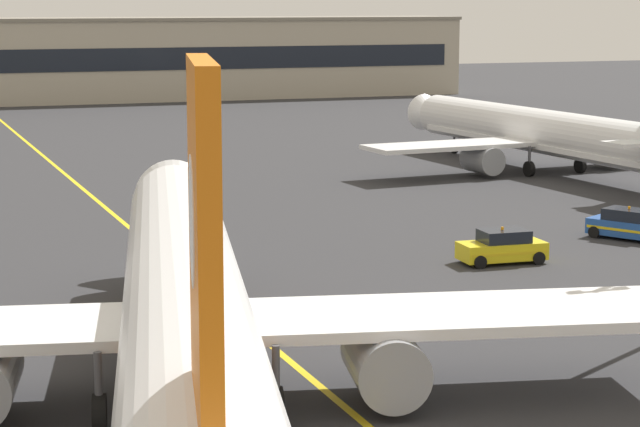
# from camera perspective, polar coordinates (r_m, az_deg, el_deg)

# --- Properties ---
(taxiway_centreline) EXTENTS (1.56, 180.00, 0.01)m
(taxiway_centreline) POSITION_cam_1_polar(r_m,az_deg,el_deg) (60.81, -6.82, -2.29)
(taxiway_centreline) COLOR yellow
(taxiway_centreline) RESTS_ON ground
(airliner_foreground) EXTENTS (32.29, 41.15, 11.65)m
(airliner_foreground) POSITION_cam_1_polar(r_m,az_deg,el_deg) (38.24, -6.22, -4.31)
(airliner_foreground) COLOR white
(airliner_foreground) RESTS_ON ground
(airliner_background) EXTENTS (28.08, 36.11, 10.13)m
(airliner_background) POSITION_cam_1_polar(r_m,az_deg,el_deg) (93.56, 10.24, 3.67)
(airliner_background) COLOR white
(airliner_background) RESTS_ON ground
(service_car_nearest) EXTENTS (3.63, 4.54, 1.79)m
(service_car_nearest) POSITION_cam_1_polar(r_m,az_deg,el_deg) (68.34, 14.00, -0.52)
(service_car_nearest) COLOR #2351A8
(service_car_nearest) RESTS_ON ground
(service_car_fourth) EXTENTS (4.28, 2.16, 1.79)m
(service_car_fourth) POSITION_cam_1_polar(r_m,az_deg,el_deg) (60.95, 8.39, -1.56)
(service_car_fourth) COLOR yellow
(service_car_fourth) RESTS_ON ground
(safety_cone_by_nose_gear) EXTENTS (0.44, 0.44, 0.55)m
(safety_cone_by_nose_gear) POSITION_cam_1_polar(r_m,az_deg,el_deg) (53.63, -8.79, -3.69)
(safety_cone_by_nose_gear) COLOR orange
(safety_cone_by_nose_gear) RESTS_ON ground
(terminal_building) EXTENTS (112.91, 12.40, 10.50)m
(terminal_building) POSITION_cam_1_polar(r_m,az_deg,el_deg) (160.35, -13.06, 6.89)
(terminal_building) COLOR #B2A893
(terminal_building) RESTS_ON ground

